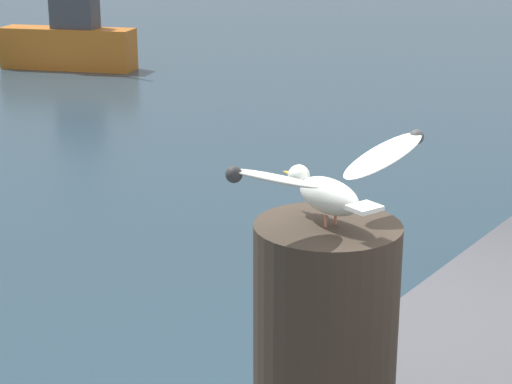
{
  "coord_description": "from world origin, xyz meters",
  "views": [
    {
      "loc": [
        -3.0,
        -1.57,
        3.03
      ],
      "look_at": [
        -0.99,
        -0.12,
        2.24
      ],
      "focal_mm": 61.89,
      "sensor_mm": 36.0,
      "label": 1
    }
  ],
  "objects": [
    {
      "name": "boat_orange",
      "position": [
        9.08,
        11.96,
        0.56
      ],
      "size": [
        1.8,
        3.14,
        3.46
      ],
      "color": "orange",
      "rests_on": "ground_plane"
    },
    {
      "name": "seagull",
      "position": [
        -0.99,
        -0.36,
        2.31
      ],
      "size": [
        0.68,
        0.39,
        0.23
      ],
      "color": "tan",
      "rests_on": "mooring_post"
    },
    {
      "name": "mooring_post",
      "position": [
        -0.99,
        -0.37,
        1.79
      ],
      "size": [
        0.42,
        0.42,
        0.78
      ],
      "primitive_type": "cylinder",
      "color": "#382D23",
      "rests_on": "harbor_quay"
    }
  ]
}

